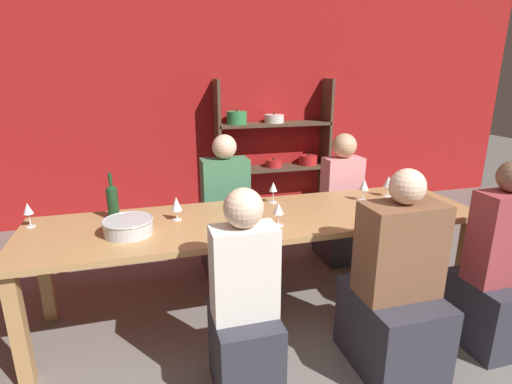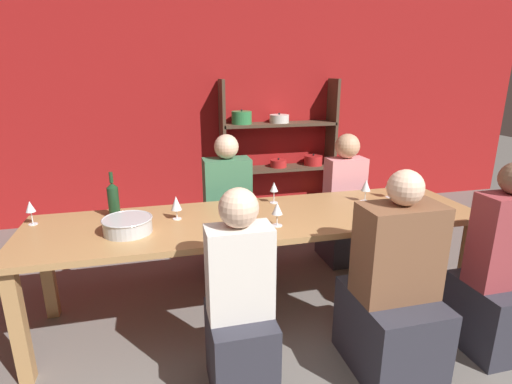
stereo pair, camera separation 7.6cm
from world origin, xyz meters
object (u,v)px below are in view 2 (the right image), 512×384
shelf_unit (277,158)px  wine_glass_white_b (277,210)px  wine_glass_red_c (176,204)px  person_near_b (496,284)px  mixing_bowl (128,225)px  wine_glass_red_b (366,186)px  person_far_a (228,223)px  dining_table (260,227)px  wine_glass_empty_a (274,188)px  wine_glass_white_a (30,208)px  person_far_b (343,213)px  person_near_a (240,320)px  person_near_c (393,302)px  wine_bottle_green (113,199)px  wine_glass_red_a (391,183)px

shelf_unit → wine_glass_white_b: shelf_unit is taller
wine_glass_red_c → person_near_b: bearing=-23.7°
mixing_bowl → wine_glass_red_b: 1.77m
mixing_bowl → person_far_a: bearing=45.8°
dining_table → wine_glass_empty_a: size_ratio=18.99×
shelf_unit → wine_glass_white_a: shelf_unit is taller
dining_table → person_far_a: bearing=97.7°
wine_glass_red_c → wine_glass_empty_a: bearing=13.2°
person_far_a → person_far_b: bearing=177.8°
wine_glass_empty_a → person_far_b: bearing=27.2°
wine_glass_red_c → person_far_b: bearing=20.8°
wine_glass_white_a → person_near_a: (1.20, -0.94, -0.43)m
wine_glass_white_b → shelf_unit: bearing=72.8°
wine_glass_red_c → person_near_b: size_ratio=0.13×
mixing_bowl → person_near_a: size_ratio=0.26×
wine_glass_red_b → wine_glass_white_a: (-2.37, 0.10, -0.01)m
person_near_a → person_near_c: size_ratio=0.96×
mixing_bowl → person_near_c: 1.67m
wine_bottle_green → person_near_a: size_ratio=0.27×
wine_glass_white_b → mixing_bowl: bearing=172.5°
shelf_unit → person_far_a: bearing=-122.1°
mixing_bowl → person_near_a: (0.58, -0.64, -0.37)m
person_near_a → wine_glass_red_b: bearing=35.4°
mixing_bowl → wine_bottle_green: 0.34m
dining_table → wine_glass_white_b: (0.07, -0.20, 0.19)m
wine_glass_red_a → wine_glass_red_b: size_ratio=0.98×
shelf_unit → wine_glass_white_a: 2.98m
person_far_b → wine_glass_red_c: bearing=20.8°
wine_glass_red_b → wine_glass_red_c: 1.44m
wine_glass_empty_a → person_near_c: 1.18m
dining_table → wine_glass_white_a: 1.52m
wine_glass_red_c → person_near_c: (1.17, -0.84, -0.43)m
dining_table → wine_glass_red_c: (-0.56, 0.09, 0.19)m
mixing_bowl → dining_table: bearing=4.7°
wine_glass_empty_a → wine_glass_red_c: size_ratio=1.00×
mixing_bowl → wine_glass_white_b: size_ratio=1.95×
shelf_unit → wine_glass_white_a: (-2.28, -1.91, 0.18)m
mixing_bowl → wine_glass_red_a: bearing=7.0°
dining_table → wine_glass_red_a: 1.16m
wine_glass_red_b → wine_glass_red_c: size_ratio=1.06×
person_far_a → person_far_b: person_far_a is taller
wine_glass_red_b → wine_glass_red_c: wine_glass_red_b is taller
wine_bottle_green → person_near_b: (2.31, -0.98, -0.44)m
wine_glass_empty_a → person_near_b: bearing=-41.2°
wine_bottle_green → person_near_c: (1.59, -0.98, -0.45)m
person_near_c → dining_table: bearing=129.3°
dining_table → person_near_c: person_near_c is taller
mixing_bowl → wine_glass_red_a: 2.02m
dining_table → wine_glass_red_a: wine_glass_red_a is taller
mixing_bowl → wine_glass_red_b: size_ratio=1.79×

